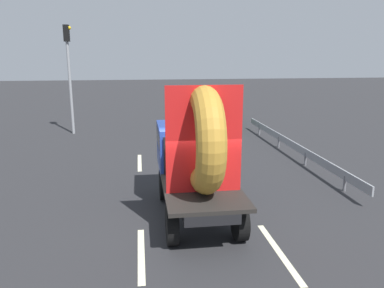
# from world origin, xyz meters

# --- Properties ---
(ground_plane) EXTENTS (120.00, 120.00, 0.00)m
(ground_plane) POSITION_xyz_m (0.00, 0.00, 0.00)
(ground_plane) COLOR #28282B
(flatbed_truck) EXTENTS (2.02, 4.92, 3.84)m
(flatbed_truck) POSITION_xyz_m (0.11, 0.46, 1.84)
(flatbed_truck) COLOR black
(flatbed_truck) RESTS_ON ground_plane
(distant_sedan) EXTENTS (1.86, 4.34, 1.42)m
(distant_sedan) POSITION_xyz_m (3.34, 13.89, 0.76)
(distant_sedan) COLOR black
(distant_sedan) RESTS_ON ground_plane
(traffic_light) EXTENTS (0.42, 0.36, 6.12)m
(traffic_light) POSITION_xyz_m (-5.31, 12.75, 3.97)
(traffic_light) COLOR gray
(traffic_light) RESTS_ON ground_plane
(guardrail) EXTENTS (0.10, 12.51, 0.71)m
(guardrail) POSITION_xyz_m (5.39, 6.22, 0.53)
(guardrail) COLOR gray
(guardrail) RESTS_ON ground_plane
(lane_dash_left_near) EXTENTS (0.16, 2.53, 0.01)m
(lane_dash_left_near) POSITION_xyz_m (-1.51, -1.75, 0.00)
(lane_dash_left_near) COLOR beige
(lane_dash_left_near) RESTS_ON ground_plane
(lane_dash_left_far) EXTENTS (0.16, 2.57, 0.01)m
(lane_dash_left_far) POSITION_xyz_m (-1.51, 6.01, 0.00)
(lane_dash_left_far) COLOR beige
(lane_dash_left_far) RESTS_ON ground_plane
(lane_dash_right_near) EXTENTS (0.16, 2.85, 0.01)m
(lane_dash_right_near) POSITION_xyz_m (1.72, -2.09, 0.00)
(lane_dash_right_near) COLOR beige
(lane_dash_right_near) RESTS_ON ground_plane
(lane_dash_right_far) EXTENTS (0.16, 2.79, 0.01)m
(lane_dash_right_far) POSITION_xyz_m (1.72, 6.11, 0.00)
(lane_dash_right_far) COLOR beige
(lane_dash_right_far) RESTS_ON ground_plane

